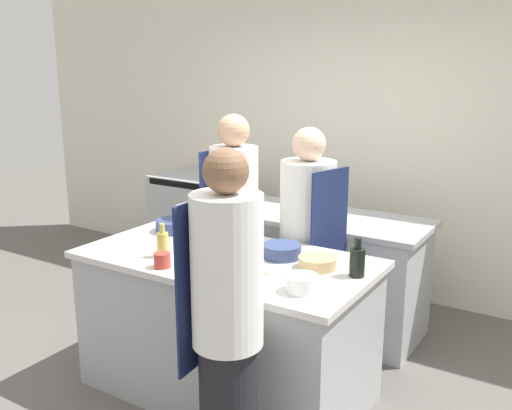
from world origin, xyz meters
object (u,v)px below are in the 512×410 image
chef_at_stove (307,247)px  cup (162,260)px  chef_at_prep_near (227,328)px  bottle_olive_oil (163,244)px  bottle_vinegar (357,261)px  oven_range (199,222)px  bowl_wooden_salad (175,225)px  bowl_mixing_large (282,251)px  bottle_wine (203,222)px  chef_at_pass_far (234,233)px  bowl_ceramic_blue (317,263)px  bowl_prep_small (302,283)px

chef_at_stove → cup: (-0.41, -1.05, 0.14)m
chef_at_prep_near → bottle_olive_oil: 0.98m
bottle_olive_oil → bottle_vinegar: (1.13, 0.32, 0.01)m
oven_range → chef_at_prep_near: (2.04, -2.42, 0.36)m
oven_range → chef_at_stove: 2.04m
oven_range → bowl_wooden_salad: (0.92, -1.46, 0.46)m
bottle_vinegar → bowl_mixing_large: bottle_vinegar is taller
oven_range → chef_at_prep_near: chef_at_prep_near is taller
bottle_wine → bottle_olive_oil: bearing=-80.9°
chef_at_pass_far → bottle_olive_oil: size_ratio=8.27×
chef_at_pass_far → bottle_wine: 0.30m
bowl_mixing_large → oven_range: bearing=140.0°
bowl_mixing_large → bowl_wooden_salad: bearing=174.8°
chef_at_stove → cup: 1.13m
cup → bowl_ceramic_blue: bearing=31.2°
bowl_mixing_large → chef_at_stove: bearing=100.0°
bowl_mixing_large → bottle_vinegar: bearing=-6.5°
bottle_wine → bowl_mixing_large: size_ratio=0.92×
oven_range → bottle_olive_oil: bearing=-57.7°
chef_at_prep_near → bowl_wooden_salad: bearing=45.7°
chef_at_prep_near → bowl_ceramic_blue: 0.83m
bowl_prep_small → bowl_wooden_salad: bowl_prep_small is taller
bowl_mixing_large → chef_at_pass_far: bearing=147.7°
bottle_vinegar → bowl_ceramic_blue: bearing=-179.7°
chef_at_stove → cup: chef_at_stove is taller
chef_at_stove → bottle_olive_oil: bearing=-15.3°
bowl_prep_small → bowl_wooden_salad: bearing=158.6°
chef_at_pass_far → bowl_ceramic_blue: bearing=-106.0°
bottle_olive_oil → bottle_vinegar: size_ratio=0.94×
chef_at_pass_far → bowl_ceramic_blue: chef_at_pass_far is taller
bowl_prep_small → bowl_wooden_salad: (-1.27, 0.50, -0.00)m
bowl_mixing_large → bowl_ceramic_blue: bowl_mixing_large is taller
oven_range → bowl_ceramic_blue: size_ratio=4.56×
bottle_vinegar → bowl_prep_small: 0.39m
chef_at_stove → bottle_wine: 0.75m
chef_at_prep_near → chef_at_pass_far: bearing=29.4°
chef_at_pass_far → bowl_wooden_salad: 0.44m
bowl_prep_small → bowl_ceramic_blue: 0.36m
bottle_olive_oil → bottle_vinegar: bottle_vinegar is taller
bowl_wooden_salad → oven_range: bearing=122.3°
bottle_vinegar → chef_at_prep_near: bearing=-110.4°
bottle_olive_oil → cup: bearing=-50.2°
bowl_mixing_large → bowl_wooden_salad: bowl_wooden_salad is taller
bowl_prep_small → cup: 0.86m
chef_at_stove → bowl_prep_small: chef_at_stove is taller
bottle_olive_oil → bottle_wine: (-0.08, 0.52, 0.00)m
bottle_olive_oil → bowl_wooden_salad: bottle_olive_oil is taller
chef_at_prep_near → bottle_olive_oil: (-0.83, 0.50, 0.14)m
bottle_olive_oil → bottle_wine: bottle_wine is taller
bottle_vinegar → bowl_mixing_large: bearing=173.5°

